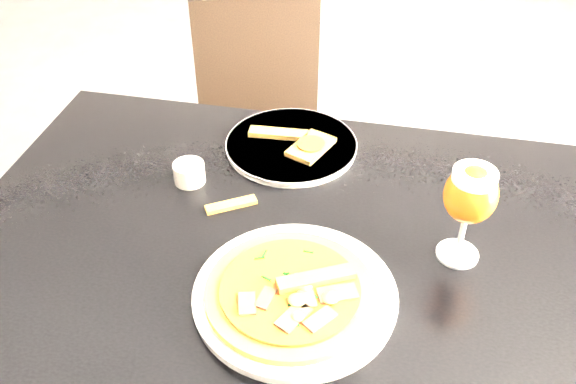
# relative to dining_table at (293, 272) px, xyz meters

# --- Properties ---
(dining_table) EXTENTS (1.27, 0.90, 0.75)m
(dining_table) POSITION_rel_dining_table_xyz_m (0.00, 0.00, 0.00)
(dining_table) COLOR black
(dining_table) RESTS_ON ground
(chair_far) EXTENTS (0.49, 0.49, 0.84)m
(chair_far) POSITION_rel_dining_table_xyz_m (-0.17, 0.76, -0.20)
(chair_far) COLOR black
(chair_far) RESTS_ON ground
(plate_main) EXTENTS (0.32, 0.32, 0.02)m
(plate_main) POSITION_rel_dining_table_xyz_m (0.02, -0.15, 0.10)
(plate_main) COLOR white
(plate_main) RESTS_ON dining_table
(pizza) EXTENTS (0.27, 0.27, 0.03)m
(pizza) POSITION_rel_dining_table_xyz_m (0.01, -0.15, 0.12)
(pizza) COLOR olive
(pizza) RESTS_ON plate_main
(plate_second) EXTENTS (0.27, 0.27, 0.01)m
(plate_second) POSITION_rel_dining_table_xyz_m (-0.03, 0.27, 0.10)
(plate_second) COLOR white
(plate_second) RESTS_ON dining_table
(crust_scraps) EXTENTS (0.19, 0.12, 0.01)m
(crust_scraps) POSITION_rel_dining_table_xyz_m (-0.02, 0.27, 0.11)
(crust_scraps) COLOR olive
(crust_scraps) RESTS_ON plate_second
(loose_crust) EXTENTS (0.10, 0.06, 0.01)m
(loose_crust) POSITION_rel_dining_table_xyz_m (-0.12, 0.07, 0.09)
(loose_crust) COLOR olive
(loose_crust) RESTS_ON dining_table
(sauce_cup) EXTENTS (0.06, 0.06, 0.04)m
(sauce_cup) POSITION_rel_dining_table_xyz_m (-0.22, 0.14, 0.11)
(sauce_cup) COLOR beige
(sauce_cup) RESTS_ON dining_table
(beer_glass) EXTENTS (0.09, 0.09, 0.18)m
(beer_glass) POSITION_rel_dining_table_xyz_m (0.28, -0.01, 0.22)
(beer_glass) COLOR silver
(beer_glass) RESTS_ON dining_table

